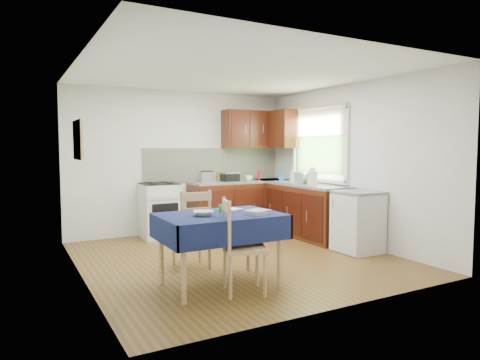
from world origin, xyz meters
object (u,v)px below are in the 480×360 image
chair_near (240,243)px  toaster (207,177)px  dining_table (220,224)px  sandwich_press (230,177)px  kettle (312,177)px  dish_rack (298,182)px  chair_far (192,227)px

chair_near → toaster: toaster is taller
chair_near → toaster: bearing=-0.4°
dining_table → chair_near: bearing=-94.4°
dining_table → sandwich_press: bearing=43.4°
sandwich_press → kettle: bearing=-33.3°
toaster → sandwich_press: 0.47m
dining_table → dish_rack: bearing=19.8°
toaster → sandwich_press: bearing=0.8°
kettle → chair_far: bearing=-164.3°
dining_table → toaster: toaster is taller
chair_far → dish_rack: bearing=-153.3°
toaster → kettle: 1.84m
chair_near → kettle: bearing=-35.1°
chair_far → chair_near: 1.08m
chair_near → sandwich_press: sandwich_press is taller
chair_near → kettle: 2.94m
dish_rack → kettle: kettle is taller
chair_far → sandwich_press: bearing=-124.5°
chair_near → toaster: size_ratio=3.71×
dining_table → sandwich_press: size_ratio=4.51×
chair_near → dish_rack: (2.27, 2.09, 0.40)m
sandwich_press → kettle: size_ratio=0.99×
toaster → dish_rack: toaster is taller
chair_far → toaster: bearing=-115.5°
sandwich_press → kettle: 1.57m
toaster → chair_near: bearing=-112.0°
dining_table → dish_rack: dish_rack is taller
dining_table → sandwich_press: sandwich_press is taller
dining_table → dish_rack: (2.34, 1.78, 0.24)m
sandwich_press → chair_far: bearing=-103.8°
chair_near → dish_rack: size_ratio=2.33×
dish_rack → kettle: (0.04, -0.34, 0.11)m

